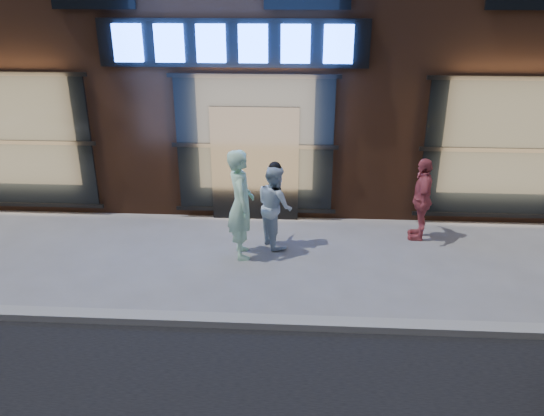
{
  "coord_description": "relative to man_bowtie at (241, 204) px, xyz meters",
  "views": [
    {
      "loc": [
        0.97,
        -6.48,
        4.54
      ],
      "look_at": [
        0.49,
        1.6,
        1.2
      ],
      "focal_mm": 35.0,
      "sensor_mm": 36.0,
      "label": 1
    }
  ],
  "objects": [
    {
      "name": "curb",
      "position": [
        0.1,
        -2.21,
        -0.95
      ],
      "size": [
        60.0,
        0.25,
        0.12
      ],
      "primitive_type": "cube",
      "color": "gray",
      "rests_on": "ground"
    },
    {
      "name": "ground",
      "position": [
        0.1,
        -2.21,
        -1.01
      ],
      "size": [
        90.0,
        90.0,
        0.0
      ],
      "primitive_type": "plane",
      "color": "slate",
      "rests_on": "ground"
    },
    {
      "name": "man_bowtie",
      "position": [
        0.0,
        0.0,
        0.0
      ],
      "size": [
        0.64,
        0.83,
        2.01
      ],
      "primitive_type": "imported",
      "rotation": [
        0.0,
        0.0,
        1.81
      ],
      "color": "#C2FFDA",
      "rests_on": "ground"
    },
    {
      "name": "passerby",
      "position": [
        3.39,
        0.95,
        -0.19
      ],
      "size": [
        0.55,
        1.01,
        1.63
      ],
      "primitive_type": "imported",
      "rotation": [
        0.0,
        0.0,
        -1.74
      ],
      "color": "#B94C54",
      "rests_on": "ground"
    },
    {
      "name": "man_cap",
      "position": [
        0.58,
        0.49,
        -0.21
      ],
      "size": [
        0.89,
        0.96,
        1.59
      ],
      "primitive_type": "imported",
      "rotation": [
        0.0,
        0.0,
        2.05
      ],
      "color": "white",
      "rests_on": "ground"
    }
  ]
}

